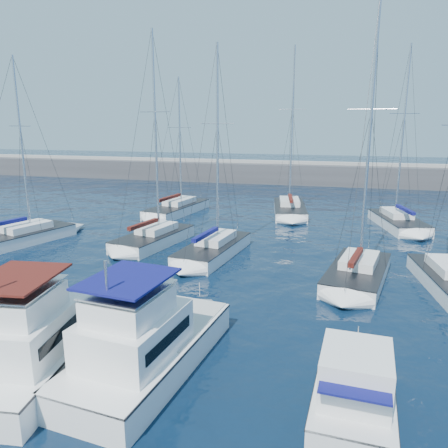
% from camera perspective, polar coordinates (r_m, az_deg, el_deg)
% --- Properties ---
extents(ground, '(220.00, 220.00, 0.00)m').
position_cam_1_polar(ground, '(22.02, -12.49, -13.21)').
color(ground, black).
rests_on(ground, ground).
extents(breakwater, '(160.00, 6.00, 4.45)m').
position_cam_1_polar(breakwater, '(70.60, 6.65, 6.30)').
color(breakwater, '#424244').
rests_on(breakwater, ground).
extents(motor_yacht_port_inner, '(4.49, 9.30, 4.69)m').
position_cam_1_polar(motor_yacht_port_inner, '(19.34, -23.07, -14.22)').
color(motor_yacht_port_inner, white).
rests_on(motor_yacht_port_inner, ground).
extents(motor_yacht_stbd_inner, '(4.59, 9.18, 4.69)m').
position_cam_1_polar(motor_yacht_stbd_inner, '(17.99, -10.37, -15.46)').
color(motor_yacht_stbd_inner, white).
rests_on(motor_yacht_stbd_inner, ground).
extents(motor_yacht_stbd_outer, '(2.94, 5.55, 3.20)m').
position_cam_1_polar(motor_yacht_stbd_outer, '(16.01, 16.60, -20.63)').
color(motor_yacht_stbd_outer, white).
rests_on(motor_yacht_stbd_outer, ground).
extents(sailboat_mid_a, '(5.53, 8.87, 14.88)m').
position_cam_1_polar(sailboat_mid_a, '(39.04, -24.83, -1.50)').
color(sailboat_mid_a, white).
rests_on(sailboat_mid_a, ground).
extents(sailboat_mid_b, '(4.66, 8.21, 16.65)m').
position_cam_1_polar(sailboat_mid_b, '(35.41, -9.14, -1.79)').
color(sailboat_mid_b, white).
rests_on(sailboat_mid_b, ground).
extents(sailboat_mid_c, '(4.14, 8.55, 15.23)m').
position_cam_1_polar(sailboat_mid_c, '(32.13, -1.37, -3.24)').
color(sailboat_mid_c, white).
rests_on(sailboat_mid_c, ground).
extents(sailboat_mid_d, '(4.63, 8.20, 16.66)m').
position_cam_1_polar(sailboat_mid_d, '(28.36, 17.05, -6.12)').
color(sailboat_mid_d, white).
rests_on(sailboat_mid_d, ground).
extents(sailboat_back_a, '(4.73, 9.49, 14.36)m').
position_cam_1_polar(sailboat_back_a, '(46.83, -6.13, 1.99)').
color(sailboat_back_a, white).
rests_on(sailboat_back_a, ground).
extents(sailboat_back_b, '(4.48, 9.39, 17.37)m').
position_cam_1_polar(sailboat_back_b, '(46.88, 8.55, 1.97)').
color(sailboat_back_b, white).
rests_on(sailboat_back_b, ground).
extents(sailboat_back_c, '(4.93, 8.71, 16.58)m').
position_cam_1_polar(sailboat_back_c, '(43.68, 21.76, 0.31)').
color(sailboat_back_c, white).
rests_on(sailboat_back_c, ground).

